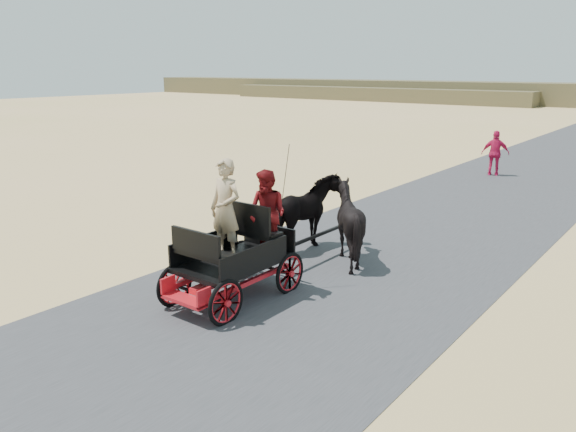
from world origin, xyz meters
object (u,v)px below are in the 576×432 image
Objects in this scene: horse_right at (349,223)px; pedestrian at (495,153)px; horse_left at (307,215)px; carriage at (234,279)px.

pedestrian is (-0.76, 11.87, 0.01)m from horse_right.
horse_left is 1.18× the size of horse_right.
carriage is 3.09m from horse_right.
horse_right is (0.55, 3.00, 0.49)m from carriage.
carriage is 3.09m from horse_left.
horse_right reaches higher than carriage.
horse_left reaches higher than carriage.
horse_right is at bearing -180.00° from horse_left.
pedestrian is at bearing -91.66° from horse_left.
horse_left is 1.16× the size of pedestrian.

